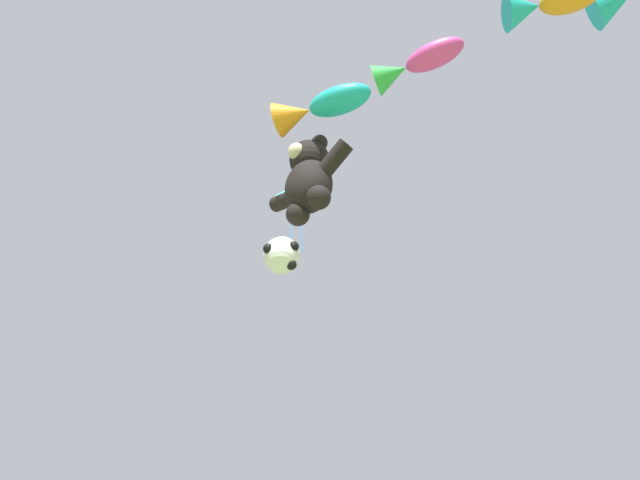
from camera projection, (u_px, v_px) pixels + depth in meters
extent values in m
ellipsoid|color=black|center=(309.00, 187.00, 9.24)|extent=(1.13, 0.96, 1.37)
sphere|color=black|center=(309.00, 160.00, 9.97)|extent=(0.94, 0.94, 0.94)
sphere|color=beige|center=(297.00, 152.00, 9.73)|extent=(0.40, 0.40, 0.40)
sphere|color=black|center=(300.00, 160.00, 10.41)|extent=(0.39, 0.39, 0.39)
cylinder|color=black|center=(284.00, 201.00, 9.82)|extent=(0.82, 0.36, 0.64)
sphere|color=black|center=(298.00, 214.00, 8.93)|extent=(0.51, 0.51, 0.51)
sphere|color=black|center=(320.00, 143.00, 10.07)|extent=(0.39, 0.39, 0.39)
cylinder|color=black|center=(335.00, 158.00, 9.01)|extent=(0.82, 0.36, 0.64)
sphere|color=black|center=(319.00, 198.00, 8.62)|extent=(0.51, 0.51, 0.51)
sphere|color=white|center=(282.00, 255.00, 8.77)|extent=(0.78, 0.78, 0.78)
sphere|color=black|center=(294.00, 247.00, 8.59)|extent=(0.22, 0.22, 0.22)
sphere|color=black|center=(289.00, 254.00, 9.11)|extent=(0.22, 0.22, 0.22)
sphere|color=black|center=(268.00, 249.00, 8.56)|extent=(0.22, 0.22, 0.22)
sphere|color=black|center=(291.00, 265.00, 8.54)|extent=(0.22, 0.22, 0.22)
ellipsoid|color=#19ADB2|center=(340.00, 100.00, 9.60)|extent=(1.58, 1.23, 0.56)
cone|color=orange|center=(293.00, 115.00, 9.85)|extent=(1.08, 1.09, 0.82)
sphere|color=black|center=(359.00, 91.00, 9.60)|extent=(0.14, 0.14, 0.14)
ellipsoid|color=#E53F9E|center=(434.00, 55.00, 9.34)|extent=(1.41, 0.99, 0.49)
cone|color=green|center=(391.00, 74.00, 9.63)|extent=(0.92, 0.92, 0.72)
sphere|color=black|center=(452.00, 45.00, 9.31)|extent=(0.13, 0.13, 0.13)
cone|color=#19ADB2|center=(523.00, 10.00, 8.33)|extent=(0.89, 0.93, 0.71)
cone|color=#19ADB2|center=(615.00, 0.00, 8.60)|extent=(0.96, 0.97, 0.83)
cube|color=#19ADB2|center=(298.00, 196.00, 14.03)|extent=(1.05, 1.10, 1.50)
cylinder|color=blue|center=(291.00, 228.00, 13.09)|extent=(0.03, 0.07, 1.87)
cylinder|color=blue|center=(301.00, 226.00, 12.83)|extent=(0.03, 0.18, 2.17)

